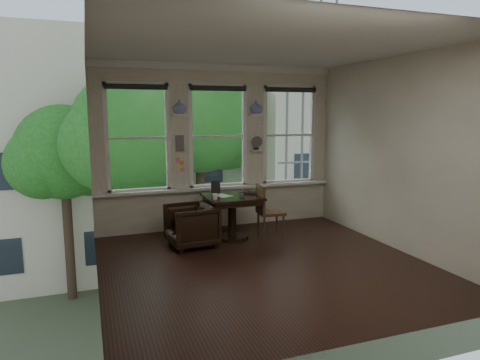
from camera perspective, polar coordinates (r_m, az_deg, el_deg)
name	(u,v)px	position (r m, az deg, el deg)	size (l,w,h in m)	color
ground	(264,264)	(6.21, 3.22, -11.15)	(4.50, 4.50, 0.00)	black
ceiling	(266,46)	(5.90, 3.49, 17.38)	(4.50, 4.50, 0.00)	silver
wall_back	(218,147)	(7.98, -3.01, 4.38)	(4.50, 4.50, 0.00)	silver
wall_front	(365,186)	(3.92, 16.35, -0.72)	(4.50, 4.50, 0.00)	silver
wall_left	(92,166)	(5.40, -19.18, 1.72)	(4.50, 4.50, 0.00)	silver
wall_right	(399,154)	(7.06, 20.43, 3.24)	(4.50, 4.50, 0.00)	silver
window_left	(138,138)	(7.67, -13.49, 5.47)	(1.10, 0.12, 1.90)	white
window_center	(217,136)	(7.97, -3.03, 5.82)	(1.10, 0.12, 1.90)	white
window_right	(288,135)	(8.50, 6.43, 5.97)	(1.10, 0.12, 1.90)	white
shelf_left	(179,115)	(7.68, -8.08, 8.61)	(0.26, 0.16, 0.03)	white
shelf_right	(256,115)	(8.10, 2.13, 8.71)	(0.26, 0.16, 0.03)	white
intercom	(180,143)	(7.73, -8.04, 4.90)	(0.14, 0.06, 0.28)	#59544F
sticky_notes	(180,162)	(7.76, -7.99, 2.33)	(0.16, 0.01, 0.24)	pink
desk_fan	(256,145)	(8.10, 2.16, 4.67)	(0.20, 0.20, 0.24)	#59544F
vase_left	(179,107)	(7.68, -8.10, 9.65)	(0.24, 0.24, 0.25)	white
vase_right	(256,107)	(8.10, 2.14, 9.69)	(0.24, 0.24, 0.25)	white
table	(232,217)	(7.31, -1.06, -4.97)	(0.90, 0.90, 0.75)	black
armchair_left	(191,226)	(6.94, -6.51, -6.06)	(0.73, 0.75, 0.69)	black
cushion_red	(191,219)	(6.91, -6.53, -5.20)	(0.45, 0.45, 0.06)	maroon
side_chair_right	(271,212)	(7.34, 4.13, -4.25)	(0.42, 0.42, 0.92)	#412717
laptop	(250,193)	(7.36, 1.30, -1.77)	(0.35, 0.23, 0.03)	black
mug	(215,197)	(6.88, -3.34, -2.25)	(0.10, 0.10, 0.10)	white
drinking_glass	(242,195)	(7.03, 0.23, -2.02)	(0.12, 0.12, 0.09)	white
tablet	(216,187)	(7.42, -3.27, -0.95)	(0.16, 0.02, 0.22)	black
papers	(222,196)	(7.23, -2.35, -2.08)	(0.22, 0.30, 0.00)	silver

